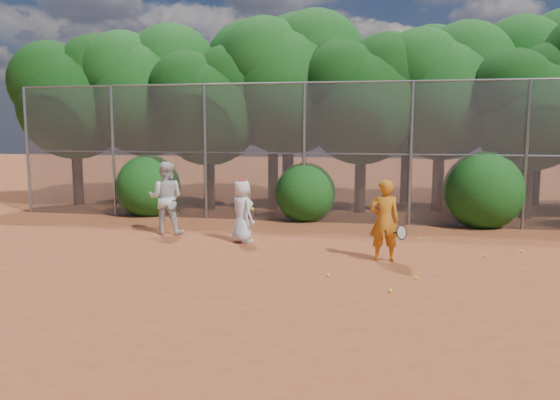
# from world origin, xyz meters

# --- Properties ---
(ground) EXTENTS (80.00, 80.00, 0.00)m
(ground) POSITION_xyz_m (0.00, 0.00, 0.00)
(ground) COLOR brown
(ground) RESTS_ON ground
(fence_back) EXTENTS (20.05, 0.09, 4.03)m
(fence_back) POSITION_xyz_m (-0.12, 6.00, 2.05)
(fence_back) COLOR gray
(fence_back) RESTS_ON ground
(tree_0) EXTENTS (4.38, 3.81, 6.00)m
(tree_0) POSITION_xyz_m (-9.44, 8.04, 3.93)
(tree_0) COLOR black
(tree_0) RESTS_ON ground
(tree_1) EXTENTS (4.64, 4.03, 6.35)m
(tree_1) POSITION_xyz_m (-6.94, 8.54, 4.16)
(tree_1) COLOR black
(tree_1) RESTS_ON ground
(tree_2) EXTENTS (3.99, 3.47, 5.47)m
(tree_2) POSITION_xyz_m (-4.45, 7.83, 3.58)
(tree_2) COLOR black
(tree_2) RESTS_ON ground
(tree_3) EXTENTS (4.89, 4.26, 6.70)m
(tree_3) POSITION_xyz_m (-1.94, 8.84, 4.40)
(tree_3) COLOR black
(tree_3) RESTS_ON ground
(tree_4) EXTENTS (4.19, 3.64, 5.73)m
(tree_4) POSITION_xyz_m (0.55, 8.24, 3.76)
(tree_4) COLOR black
(tree_4) RESTS_ON ground
(tree_5) EXTENTS (4.51, 3.92, 6.17)m
(tree_5) POSITION_xyz_m (3.06, 9.04, 4.05)
(tree_5) COLOR black
(tree_5) RESTS_ON ground
(tree_6) EXTENTS (3.86, 3.36, 5.29)m
(tree_6) POSITION_xyz_m (5.55, 8.03, 3.47)
(tree_6) COLOR black
(tree_6) RESTS_ON ground
(tree_9) EXTENTS (4.83, 4.20, 6.62)m
(tree_9) POSITION_xyz_m (-7.94, 10.84, 4.34)
(tree_9) COLOR black
(tree_9) RESTS_ON ground
(tree_10) EXTENTS (5.15, 4.48, 7.06)m
(tree_10) POSITION_xyz_m (-2.93, 11.05, 4.63)
(tree_10) COLOR black
(tree_10) RESTS_ON ground
(tree_11) EXTENTS (4.64, 4.03, 6.35)m
(tree_11) POSITION_xyz_m (2.06, 10.64, 4.16)
(tree_11) COLOR black
(tree_11) RESTS_ON ground
(tree_12) EXTENTS (5.02, 4.37, 6.88)m
(tree_12) POSITION_xyz_m (6.56, 11.24, 4.51)
(tree_12) COLOR black
(tree_12) RESTS_ON ground
(bush_0) EXTENTS (2.00, 2.00, 2.00)m
(bush_0) POSITION_xyz_m (-6.00, 6.30, 1.00)
(bush_0) COLOR #114411
(bush_0) RESTS_ON ground
(bush_1) EXTENTS (1.80, 1.80, 1.80)m
(bush_1) POSITION_xyz_m (-1.00, 6.30, 0.90)
(bush_1) COLOR #114411
(bush_1) RESTS_ON ground
(bush_2) EXTENTS (2.20, 2.20, 2.20)m
(bush_2) POSITION_xyz_m (4.00, 6.30, 1.10)
(bush_2) COLOR #114411
(bush_2) RESTS_ON ground
(player_yellow) EXTENTS (0.82, 0.59, 1.69)m
(player_yellow) POSITION_xyz_m (1.36, 1.66, 0.85)
(player_yellow) COLOR #C46E17
(player_yellow) RESTS_ON ground
(player_teen) EXTENTS (0.87, 0.86, 1.54)m
(player_teen) POSITION_xyz_m (-2.00, 2.87, 0.76)
(player_teen) COLOR silver
(player_teen) RESTS_ON ground
(player_white) EXTENTS (1.01, 0.85, 1.87)m
(player_white) POSITION_xyz_m (-4.22, 3.51, 0.94)
(player_white) COLOR silver
(player_white) RESTS_ON ground
(ball_0) EXTENTS (0.07, 0.07, 0.07)m
(ball_0) POSITION_xyz_m (1.96, 0.33, 0.03)
(ball_0) COLOR #CCE629
(ball_0) RESTS_ON ground
(ball_1) EXTENTS (0.07, 0.07, 0.07)m
(ball_1) POSITION_xyz_m (3.47, 2.40, 0.03)
(ball_1) COLOR #CCE629
(ball_1) RESTS_ON ground
(ball_2) EXTENTS (0.07, 0.07, 0.07)m
(ball_2) POSITION_xyz_m (0.38, 0.22, 0.03)
(ball_2) COLOR #CCE629
(ball_2) RESTS_ON ground
(ball_4) EXTENTS (0.07, 0.07, 0.07)m
(ball_4) POSITION_xyz_m (1.50, -0.55, 0.03)
(ball_4) COLOR #CCE629
(ball_4) RESTS_ON ground
(ball_5) EXTENTS (0.07, 0.07, 0.07)m
(ball_5) POSITION_xyz_m (4.34, 3.01, 0.03)
(ball_5) COLOR #CCE629
(ball_5) RESTS_ON ground
(ball_6) EXTENTS (0.07, 0.07, 0.07)m
(ball_6) POSITION_xyz_m (2.18, 3.94, 0.03)
(ball_6) COLOR #CCE629
(ball_6) RESTS_ON ground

